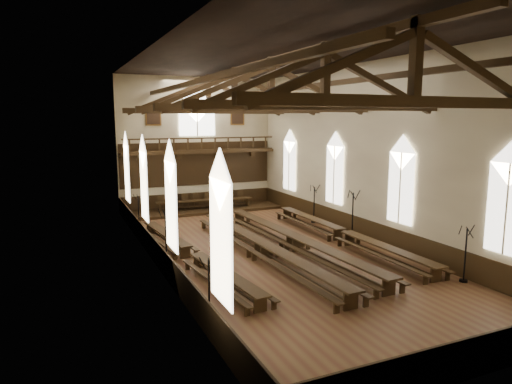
% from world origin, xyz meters
% --- Properties ---
extents(ground, '(26.00, 26.00, 0.00)m').
position_xyz_m(ground, '(0.00, 0.00, 0.00)').
color(ground, brown).
rests_on(ground, ground).
extents(room_walls, '(26.00, 26.00, 26.00)m').
position_xyz_m(room_walls, '(0.00, 0.00, 6.46)').
color(room_walls, beige).
rests_on(room_walls, ground).
extents(wainscot_band, '(12.00, 26.00, 1.20)m').
position_xyz_m(wainscot_band, '(0.00, 0.00, 0.60)').
color(wainscot_band, black).
rests_on(wainscot_band, ground).
extents(side_windows, '(11.85, 19.80, 4.50)m').
position_xyz_m(side_windows, '(-0.00, -0.00, 3.74)').
color(side_windows, white).
rests_on(side_windows, room_walls).
extents(end_window, '(2.80, 0.12, 3.80)m').
position_xyz_m(end_window, '(0.00, 12.90, 7.22)').
color(end_window, white).
rests_on(end_window, room_walls).
extents(minstrels_gallery, '(11.80, 1.24, 3.70)m').
position_xyz_m(minstrels_gallery, '(0.00, 12.66, 3.91)').
color(minstrels_gallery, '#342310').
rests_on(minstrels_gallery, room_walls).
extents(portraits, '(7.75, 0.09, 1.45)m').
position_xyz_m(portraits, '(0.00, 12.90, 7.10)').
color(portraits, brown).
rests_on(portraits, room_walls).
extents(roof_trusses, '(11.70, 25.70, 2.80)m').
position_xyz_m(roof_trusses, '(0.00, -0.00, 8.22)').
color(roof_trusses, '#342310').
rests_on(roof_trusses, room_walls).
extents(refectory_row_a, '(2.00, 13.77, 0.67)m').
position_xyz_m(refectory_row_a, '(-4.38, -0.32, 0.49)').
color(refectory_row_a, '#342310').
rests_on(refectory_row_a, ground).
extents(refectory_row_b, '(1.87, 14.90, 0.80)m').
position_xyz_m(refectory_row_b, '(-0.82, -0.90, 0.58)').
color(refectory_row_b, '#342310').
rests_on(refectory_row_b, ground).
extents(refectory_row_c, '(1.97, 14.97, 0.80)m').
position_xyz_m(refectory_row_c, '(1.26, -0.38, 0.59)').
color(refectory_row_c, '#342310').
rests_on(refectory_row_c, ground).
extents(refectory_row_d, '(1.54, 14.35, 0.74)m').
position_xyz_m(refectory_row_d, '(4.46, -0.24, 0.54)').
color(refectory_row_d, '#342310').
rests_on(refectory_row_d, ground).
extents(dais, '(11.40, 2.92, 0.19)m').
position_xyz_m(dais, '(0.05, 11.40, 0.10)').
color(dais, black).
rests_on(dais, ground).
extents(high_table, '(7.28, 1.42, 0.68)m').
position_xyz_m(high_table, '(0.05, 11.40, 0.77)').
color(high_table, '#342310').
rests_on(high_table, dais).
extents(high_chairs, '(6.83, 0.54, 1.10)m').
position_xyz_m(high_chairs, '(0.05, 12.12, 0.79)').
color(high_chairs, '#342310').
rests_on(high_chairs, dais).
extents(candelabrum_left_near, '(0.70, 0.65, 2.30)m').
position_xyz_m(candelabrum_left_near, '(-5.55, -6.72, 0.70)').
color(candelabrum_left_near, black).
rests_on(candelabrum_left_near, ground).
extents(candelabrum_left_mid, '(0.81, 0.83, 2.77)m').
position_xyz_m(candelabrum_left_mid, '(-5.55, -0.27, 0.84)').
color(candelabrum_left_mid, black).
rests_on(candelabrum_left_mid, ground).
extents(candelabrum_left_far, '(0.69, 0.68, 2.32)m').
position_xyz_m(candelabrum_left_far, '(-5.55, 7.24, 0.70)').
color(candelabrum_left_far, black).
rests_on(candelabrum_left_far, ground).
extents(candelabrum_right_near, '(0.67, 0.76, 2.47)m').
position_xyz_m(candelabrum_right_near, '(5.55, -7.52, 0.75)').
color(candelabrum_right_near, black).
rests_on(candelabrum_right_near, ground).
extents(candelabrum_right_mid, '(0.79, 0.86, 2.82)m').
position_xyz_m(candelabrum_right_mid, '(5.55, 0.49, 0.86)').
color(candelabrum_right_mid, black).
rests_on(candelabrum_right_mid, ground).
extents(candelabrum_right_far, '(0.69, 0.78, 2.55)m').
position_xyz_m(candelabrum_right_far, '(5.55, 4.80, 0.77)').
color(candelabrum_right_far, black).
rests_on(candelabrum_right_far, ground).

